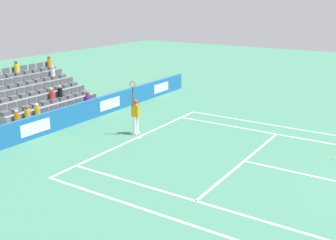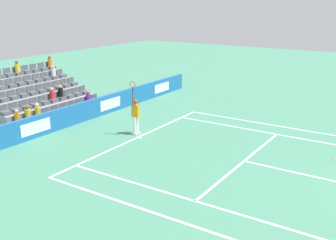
# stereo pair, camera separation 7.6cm
# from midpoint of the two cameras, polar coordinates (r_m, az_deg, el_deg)

# --- Properties ---
(line_baseline) EXTENTS (10.97, 0.10, 0.01)m
(line_baseline) POSITION_cam_midpoint_polar(r_m,az_deg,el_deg) (19.56, -4.41, -2.46)
(line_baseline) COLOR white
(line_baseline) RESTS_ON ground
(line_service) EXTENTS (8.23, 0.10, 0.01)m
(line_service) POSITION_cam_midpoint_polar(r_m,az_deg,el_deg) (17.01, 10.60, -5.71)
(line_service) COLOR white
(line_service) RESTS_ON ground
(line_centre_service) EXTENTS (0.10, 6.40, 0.01)m
(line_centre_service) POSITION_cam_midpoint_polar(r_m,az_deg,el_deg) (16.21, 21.19, -7.76)
(line_centre_service) COLOR white
(line_centre_service) RESTS_ON ground
(line_singles_sideline_left) EXTENTS (0.10, 11.89, 0.01)m
(line_singles_sideline_left) POSITION_cam_midpoint_polar(r_m,az_deg,el_deg) (13.43, 5.55, -11.83)
(line_singles_sideline_left) COLOR white
(line_singles_sideline_left) RESTS_ON ground
(line_singles_sideline_right) EXTENTS (0.10, 11.89, 0.01)m
(line_singles_sideline_right) POSITION_cam_midpoint_polar(r_m,az_deg,el_deg) (20.54, 16.19, -2.15)
(line_singles_sideline_right) COLOR white
(line_singles_sideline_right) RESTS_ON ground
(line_doubles_sideline_left) EXTENTS (0.10, 11.89, 0.01)m
(line_doubles_sideline_left) POSITION_cam_midpoint_polar(r_m,az_deg,el_deg) (12.38, 2.53, -14.42)
(line_doubles_sideline_left) COLOR white
(line_doubles_sideline_left) RESTS_ON ground
(line_doubles_sideline_right) EXTENTS (0.10, 11.89, 0.01)m
(line_doubles_sideline_right) POSITION_cam_midpoint_polar(r_m,az_deg,el_deg) (21.80, 17.25, -1.16)
(line_doubles_sideline_right) COLOR white
(line_doubles_sideline_right) RESTS_ON ground
(line_centre_mark) EXTENTS (0.10, 0.20, 0.01)m
(line_centre_mark) POSITION_cam_midpoint_polar(r_m,az_deg,el_deg) (19.50, -4.18, -2.52)
(line_centre_mark) COLOR white
(line_centre_mark) RESTS_ON ground
(sponsor_barrier) EXTENTS (21.67, 0.22, 1.08)m
(sponsor_barrier) POSITION_cam_midpoint_polar(r_m,az_deg,el_deg) (22.05, -13.07, 0.81)
(sponsor_barrier) COLOR #1E66AD
(sponsor_barrier) RESTS_ON ground
(tennis_player) EXTENTS (0.53, 0.38, 2.85)m
(tennis_player) POSITION_cam_midpoint_polar(r_m,az_deg,el_deg) (19.74, -4.72, 0.72)
(tennis_player) COLOR white
(tennis_player) RESTS_ON ground
(stadium_stand) EXTENTS (6.20, 4.75, 2.98)m
(stadium_stand) POSITION_cam_midpoint_polar(r_m,az_deg,el_deg) (24.60, -18.96, 2.64)
(stadium_stand) COLOR gray
(stadium_stand) RESTS_ON ground
(loose_tennis_ball) EXTENTS (0.07, 0.07, 0.07)m
(loose_tennis_ball) POSITION_cam_midpoint_polar(r_m,az_deg,el_deg) (18.20, 22.24, -5.10)
(loose_tennis_ball) COLOR #D1E533
(loose_tennis_ball) RESTS_ON ground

